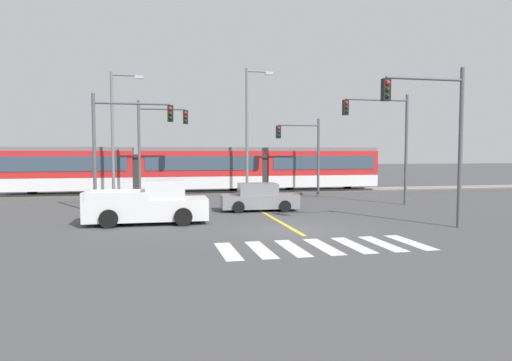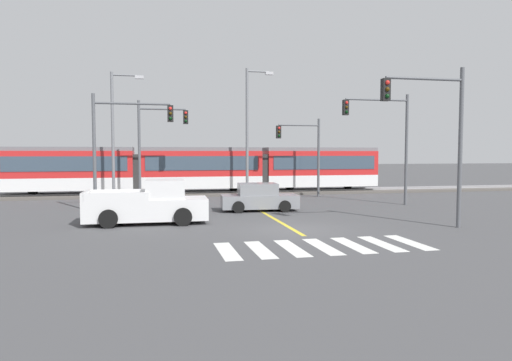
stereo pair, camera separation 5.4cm
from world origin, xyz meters
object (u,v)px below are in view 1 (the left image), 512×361
light_rail_tram (201,168)px  traffic_light_mid_left (121,134)px  pickup_truck (150,205)px  traffic_light_far_left (155,137)px  sedan_crossing (259,198)px  traffic_light_near_right (436,124)px  street_lamp_centre (249,126)px  traffic_light_mid_right (386,131)px  traffic_light_far_right (304,146)px  street_lamp_west (115,128)px

light_rail_tram → traffic_light_mid_left: 10.90m
pickup_truck → traffic_light_far_left: 10.11m
sedan_crossing → pickup_truck: pickup_truck is taller
traffic_light_mid_left → traffic_light_near_right: (13.31, -8.35, 0.23)m
traffic_light_mid_left → street_lamp_centre: 10.49m
traffic_light_near_right → traffic_light_far_left: bearing=130.8°
sedan_crossing → traffic_light_mid_right: 8.97m
traffic_light_far_right → traffic_light_mid_right: (3.26, -5.97, 0.80)m
traffic_light_far_left → street_lamp_west: bearing=153.5°
sedan_crossing → traffic_light_mid_right: bearing=6.5°
light_rail_tram → traffic_light_mid_right: size_ratio=4.15×
traffic_light_mid_left → traffic_light_mid_right: bearing=-0.4°
pickup_truck → street_lamp_centre: (6.74, 10.85, 4.29)m
traffic_light_far_left → street_lamp_centre: size_ratio=0.72×
light_rail_tram → pickup_truck: (-3.58, -13.84, -1.20)m
traffic_light_far_right → traffic_light_near_right: size_ratio=0.83×
pickup_truck → traffic_light_far_right: traffic_light_far_right is taller
pickup_truck → traffic_light_near_right: size_ratio=0.80×
traffic_light_far_right → traffic_light_far_left: traffic_light_far_left is taller
traffic_light_mid_right → street_lamp_centre: (-7.16, 6.50, 0.64)m
pickup_truck → traffic_light_mid_left: 5.76m
traffic_light_far_right → street_lamp_west: bearing=177.9°
street_lamp_west → street_lamp_centre: size_ratio=0.94×
sedan_crossing → traffic_light_near_right: size_ratio=0.63×
traffic_light_mid_left → street_lamp_west: street_lamp_west is taller
traffic_light_far_left → traffic_light_near_right: traffic_light_near_right is taller
street_lamp_west → traffic_light_far_right: bearing=-2.1°
traffic_light_mid_left → traffic_light_far_left: size_ratio=0.96×
traffic_light_far_right → traffic_light_far_left: 10.49m
traffic_light_mid_left → traffic_light_mid_right: (15.42, -0.10, 0.31)m
sedan_crossing → traffic_light_far_right: size_ratio=0.76×
light_rail_tram → street_lamp_west: 7.25m
traffic_light_mid_left → street_lamp_centre: (8.26, 6.40, 0.95)m
light_rail_tram → traffic_light_mid_left: size_ratio=4.42×
traffic_light_mid_left → street_lamp_centre: bearing=37.8°
traffic_light_near_right → street_lamp_west: (-14.17, 14.70, 0.44)m
light_rail_tram → traffic_light_mid_left: bearing=-118.5°
light_rail_tram → street_lamp_centre: street_lamp_centre is taller
sedan_crossing → street_lamp_west: (-8.20, 7.37, 4.15)m
traffic_light_far_left → traffic_light_mid_left: bearing=-108.8°
street_lamp_west → street_lamp_centre: street_lamp_centre is taller
street_lamp_centre → pickup_truck: bearing=-121.8°
traffic_light_mid_left → street_lamp_west: bearing=97.7°
pickup_truck → traffic_light_far_left: traffic_light_far_left is taller
sedan_crossing → traffic_light_near_right: 10.16m
traffic_light_far_right → street_lamp_centre: size_ratio=0.62×
traffic_light_far_right → traffic_light_near_right: bearing=-85.4°
light_rail_tram → traffic_light_far_right: (7.06, -3.52, 1.65)m
traffic_light_near_right → traffic_light_mid_left: bearing=147.9°
traffic_light_near_right → street_lamp_centre: size_ratio=0.74×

